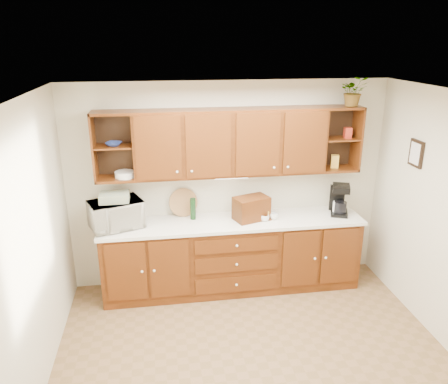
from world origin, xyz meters
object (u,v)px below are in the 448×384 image
object	(u,v)px
coffee_maker	(339,200)
potted_plant	(354,91)
bread_box	(251,208)
microwave	(116,214)

from	to	relation	value
coffee_maker	potted_plant	size ratio (longest dim) A/B	1.10
bread_box	coffee_maker	world-z (taller)	coffee_maker
bread_box	coffee_maker	xyz separation A→B (m)	(1.14, 0.01, 0.04)
coffee_maker	potted_plant	distance (m)	1.35
microwave	bread_box	xyz separation A→B (m)	(1.63, -0.01, -0.02)
bread_box	coffee_maker	bearing A→B (deg)	-18.69
microwave	coffee_maker	size ratio (longest dim) A/B	1.53
microwave	coffee_maker	world-z (taller)	coffee_maker
coffee_maker	bread_box	bearing A→B (deg)	-158.11
microwave	coffee_maker	distance (m)	2.77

